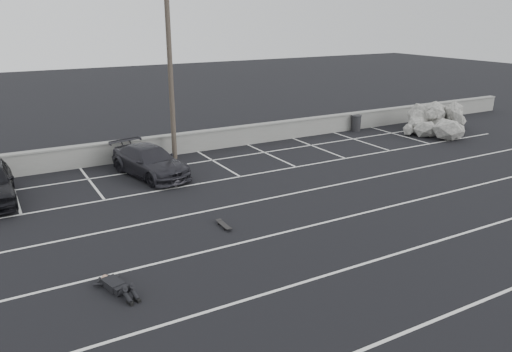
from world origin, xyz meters
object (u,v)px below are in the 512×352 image
car_right (150,161)px  skateboard (224,225)px  riprap_pile (435,123)px  trash_bin (356,123)px  person (113,281)px  utility_pole (170,66)px

car_right → skateboard: car_right is taller
car_right → riprap_pile: bearing=-13.6°
trash_bin → riprap_pile: size_ratio=0.18×
person → utility_pole: bearing=46.8°
person → skateboard: person is taller
riprap_pile → car_right: bearing=179.6°
car_right → trash_bin: 14.16m
car_right → riprap_pile: 17.94m
utility_pole → trash_bin: bearing=1.8°
riprap_pile → skateboard: riprap_pile is taller
car_right → utility_pole: 4.84m
trash_bin → riprap_pile: (4.00, -2.59, 0.05)m
trash_bin → skateboard: trash_bin is taller
utility_pole → person: bearing=-118.1°
person → skateboard: size_ratio=2.92×
utility_pole → riprap_pile: bearing=-7.9°
car_right → person: size_ratio=2.03×
trash_bin → person: trash_bin is taller
car_right → utility_pole: utility_pole is taller
skateboard → riprap_pile: bearing=21.6°
riprap_pile → skateboard: bearing=-159.4°
riprap_pile → utility_pole: bearing=172.1°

